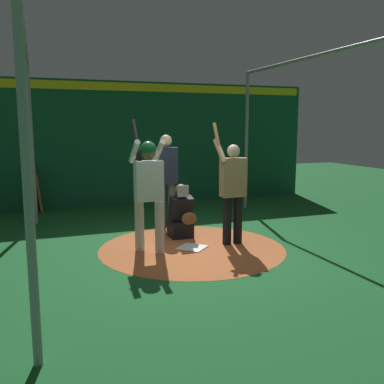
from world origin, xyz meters
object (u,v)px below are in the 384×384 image
at_px(batter, 148,185).
at_px(bat_rack, 37,191).
at_px(catcher, 181,217).
at_px(home_plate, 192,247).
at_px(umpire, 166,176).
at_px(visitor, 233,187).

bearing_deg(batter, bat_rack, -157.95).
relative_size(catcher, bat_rack, 0.94).
height_order(home_plate, bat_rack, bat_rack).
bearing_deg(catcher, bat_rack, -144.62).
relative_size(home_plate, bat_rack, 0.40).
distance_m(catcher, umpire, 1.02).
bearing_deg(home_plate, visitor, 91.57).
height_order(catcher, umpire, umpire).
relative_size(catcher, umpire, 0.53).
bearing_deg(batter, visitor, 89.57).
height_order(batter, visitor, batter).
bearing_deg(visitor, batter, -88.32).
height_order(home_plate, batter, batter).
xyz_separation_m(catcher, umpire, (-0.78, -0.04, 0.66)).
height_order(umpire, visitor, visitor).
distance_m(batter, catcher, 1.25).
distance_m(batter, umpire, 1.63).
distance_m(umpire, visitor, 1.64).
relative_size(batter, bat_rack, 2.02).
height_order(home_plate, catcher, catcher).
distance_m(batter, bat_rack, 4.49).
xyz_separation_m(catcher, bat_rack, (-3.44, -2.45, 0.10)).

